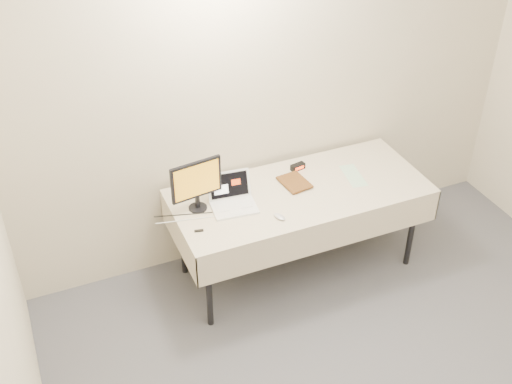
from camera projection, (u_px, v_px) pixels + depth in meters
name	position (u px, v px, depth m)	size (l,w,h in m)	color
back_wall	(275.00, 87.00, 4.60)	(4.00, 0.10, 2.70)	beige
table	(300.00, 197.00, 4.65)	(1.86, 0.81, 0.74)	black
laptop	(232.00, 198.00, 4.44)	(0.33, 0.31, 0.21)	white
monitor	(196.00, 182.00, 4.31)	(0.37, 0.14, 0.38)	black
book	(284.00, 174.00, 4.57)	(0.18, 0.02, 0.24)	#97571B
alarm_clock	(298.00, 167.00, 4.82)	(0.12, 0.07, 0.05)	black
clicker	(279.00, 217.00, 4.34)	(0.05, 0.10, 0.02)	#B7B7BA
paper_form	(353.00, 176.00, 4.77)	(0.12, 0.30, 0.00)	#B2DFB4
usb_dongle	(199.00, 231.00, 4.22)	(0.06, 0.02, 0.01)	black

